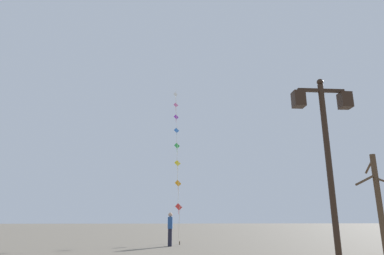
{
  "coord_description": "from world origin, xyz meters",
  "views": [
    {
      "loc": [
        -1.15,
        -0.84,
        1.4
      ],
      "look_at": [
        0.24,
        18.15,
        6.61
      ],
      "focal_mm": 31.18,
      "sensor_mm": 36.0,
      "label": 1
    }
  ],
  "objects_px": {
    "kite_train": "(177,144)",
    "bare_tree": "(379,200)",
    "twin_lantern_lamp_post": "(326,136)",
    "kite_flyer": "(170,228)"
  },
  "relations": [
    {
      "from": "kite_train",
      "to": "bare_tree",
      "type": "distance_m",
      "value": 15.41
    },
    {
      "from": "twin_lantern_lamp_post",
      "to": "bare_tree",
      "type": "xyz_separation_m",
      "value": [
        4.65,
        5.49,
        -1.23
      ]
    },
    {
      "from": "kite_train",
      "to": "kite_flyer",
      "type": "distance_m",
      "value": 9.3
    },
    {
      "from": "kite_flyer",
      "to": "kite_train",
      "type": "bearing_deg",
      "value": -0.69
    },
    {
      "from": "twin_lantern_lamp_post",
      "to": "kite_train",
      "type": "xyz_separation_m",
      "value": [
        -3.13,
        17.86,
        3.65
      ]
    },
    {
      "from": "kite_train",
      "to": "bare_tree",
      "type": "height_order",
      "value": "kite_train"
    },
    {
      "from": "twin_lantern_lamp_post",
      "to": "bare_tree",
      "type": "distance_m",
      "value": 7.3
    },
    {
      "from": "twin_lantern_lamp_post",
      "to": "bare_tree",
      "type": "relative_size",
      "value": 1.21
    },
    {
      "from": "kite_train",
      "to": "kite_flyer",
      "type": "relative_size",
      "value": 7.85
    },
    {
      "from": "kite_train",
      "to": "bare_tree",
      "type": "xyz_separation_m",
      "value": [
        7.78,
        -12.37,
        -4.88
      ]
    }
  ]
}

